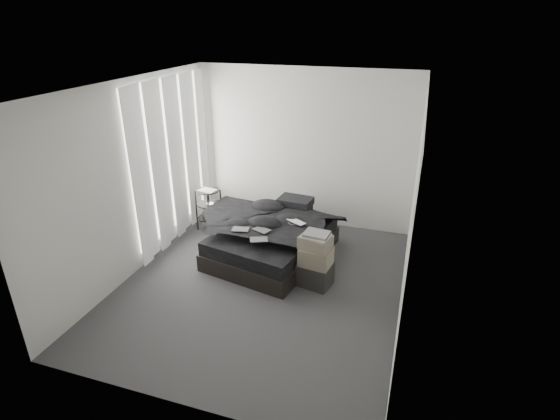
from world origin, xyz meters
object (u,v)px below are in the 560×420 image
(bed, at_px, (272,248))
(side_stand, at_px, (209,210))
(laptop, at_px, (294,219))
(box_lower, at_px, (315,274))

(bed, distance_m, side_stand, 1.41)
(laptop, bearing_deg, side_stand, -168.69)
(side_stand, relative_size, box_lower, 1.64)
(bed, relative_size, laptop, 6.24)
(side_stand, height_order, box_lower, side_stand)
(laptop, height_order, side_stand, side_stand)
(laptop, xyz_separation_m, box_lower, (0.45, -0.54, -0.51))
(bed, bearing_deg, side_stand, 169.87)
(bed, height_order, laptop, laptop)
(laptop, relative_size, side_stand, 0.42)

